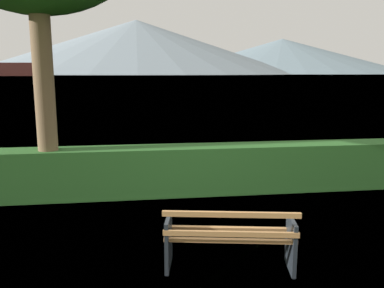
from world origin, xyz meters
TOP-DOWN VIEW (x-y plane):
  - ground_plane at (0.00, 0.00)m, footprint 1400.00×1400.00m
  - water_surface at (0.00, 306.48)m, footprint 620.00×620.00m
  - park_bench at (-0.01, -0.06)m, footprint 1.73×0.86m
  - hedge_row at (0.00, 3.28)m, footprint 9.39×0.72m
  - distant_hills at (15.46, 564.80)m, footprint 862.68×446.60m

SIDE VIEW (x-z plane):
  - ground_plane at x=0.00m, z-range 0.00..0.00m
  - water_surface at x=0.00m, z-range 0.00..0.00m
  - park_bench at x=-0.01m, z-range -0.01..0.86m
  - hedge_row at x=0.00m, z-range 0.00..1.00m
  - distant_hills at x=15.46m, z-range -4.43..66.64m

